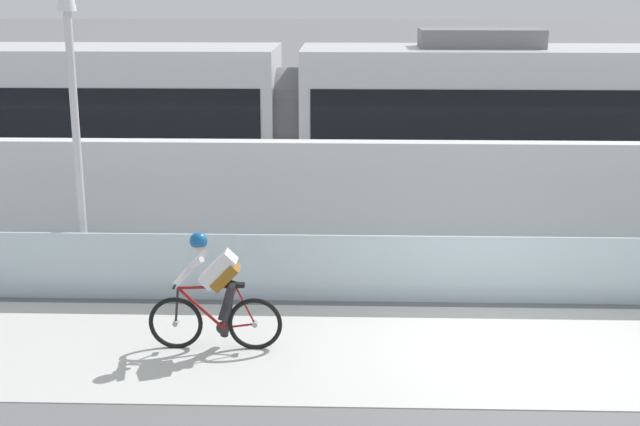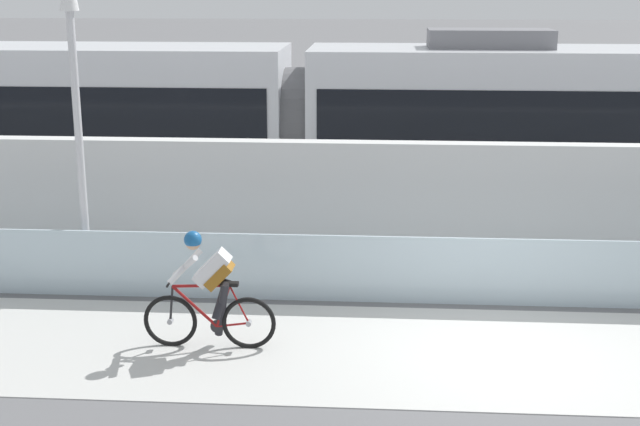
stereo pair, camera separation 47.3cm
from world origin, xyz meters
name	(u,v)px [view 2 (the right image)]	position (x,y,z in m)	size (l,w,h in m)	color
ground_plane	(491,355)	(0.00, 0.00, 0.00)	(200.00, 200.00, 0.00)	slate
bike_path_deck	(491,355)	(0.00, 0.00, 0.01)	(32.00, 3.20, 0.01)	silver
glass_parapet	(478,272)	(0.00, 1.85, 0.52)	(32.00, 0.05, 1.04)	silver
concrete_barrier_wall	(468,206)	(0.00, 3.65, 1.07)	(32.00, 0.36, 2.14)	silver
tram_rail_near	(454,227)	(0.00, 6.13, 0.00)	(32.00, 0.08, 0.01)	#595654
tram_rail_far	(448,208)	(0.00, 7.57, 0.00)	(32.00, 0.08, 0.01)	#595654
tram	(297,125)	(-3.17, 6.85, 1.89)	(22.56, 2.54, 3.81)	silver
cyclist_on_bike	(209,292)	(-3.70, 0.00, 0.78)	(1.77, 0.58, 1.61)	black
lamp_post_antenna	(75,80)	(-6.06, 2.15, 3.29)	(0.28, 0.28, 5.20)	gray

